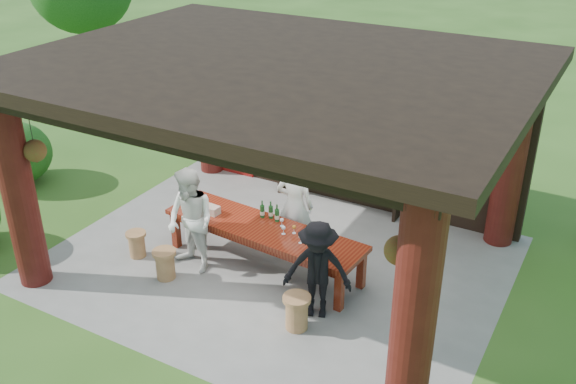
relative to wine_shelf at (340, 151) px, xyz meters
The scene contains 15 objects.
ground 2.70m from the wine_shelf, 90.04° to the right, with size 90.00×90.00×0.00m, color #2D5119.
pavilion 2.25m from the wine_shelf, 90.41° to the right, with size 7.50×6.00×3.60m.
wine_shelf is the anchor object (origin of this frame).
tasting_table 2.72m from the wine_shelf, 92.47° to the right, with size 3.60×1.19×0.75m.
stool_near_left 4.09m from the wine_shelf, 109.53° to the right, with size 0.39×0.39×0.51m.
stool_near_right 4.11m from the wine_shelf, 73.37° to the right, with size 0.41×0.41×0.55m.
stool_far_left 4.21m from the wine_shelf, 122.14° to the right, with size 0.35×0.35×0.46m.
host 2.02m from the wine_shelf, 87.10° to the right, with size 0.65×0.43×1.79m, color white.
guest_woman 3.50m from the wine_shelf, 108.55° to the right, with size 0.88×0.68×1.80m, color silver.
guest_man 3.66m from the wine_shelf, 69.81° to the right, with size 1.02×0.58×1.57m, color black.
table_bottles 2.39m from the wine_shelf, 93.99° to the right, with size 0.37×0.13×0.31m.
table_glasses 2.77m from the wine_shelf, 78.33° to the right, with size 0.92×0.40×0.15m.
napkin_basket 2.95m from the wine_shelf, 112.53° to the right, with size 0.26×0.18×0.14m, color #BF6672.
shrubs 2.76m from the wine_shelf, 53.60° to the right, with size 14.01×7.13×1.36m.
trees 4.42m from the wine_shelf, ahead, with size 22.10×9.95×4.80m.
Camera 1 is at (4.70, -8.01, 6.01)m, focal length 40.00 mm.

